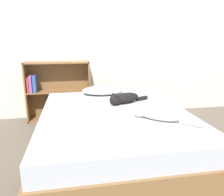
{
  "coord_description": "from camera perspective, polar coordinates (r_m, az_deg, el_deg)",
  "views": [
    {
      "loc": [
        -0.41,
        -2.09,
        1.18
      ],
      "look_at": [
        0.0,
        0.14,
        0.59
      ],
      "focal_mm": 35.0,
      "sensor_mm": 36.0,
      "label": 1
    }
  ],
  "objects": [
    {
      "name": "bookshelf",
      "position": [
        3.46,
        -14.29,
        2.08
      ],
      "size": [
        0.94,
        0.26,
        0.89
      ],
      "color": "brown",
      "rests_on": "ground_plane"
    },
    {
      "name": "wall_back",
      "position": [
        3.52,
        -3.83,
        15.75
      ],
      "size": [
        8.0,
        0.06,
        2.5
      ],
      "color": "silver",
      "rests_on": "ground_plane"
    },
    {
      "name": "cat_dark",
      "position": [
        2.49,
        3.16,
        -0.11
      ],
      "size": [
        0.5,
        0.28,
        0.15
      ],
      "rotation": [
        0.0,
        0.0,
        3.55
      ],
      "color": "black",
      "rests_on": "bed"
    },
    {
      "name": "pillow",
      "position": [
        2.93,
        -2.34,
        2.05
      ],
      "size": [
        0.56,
        0.35,
        0.11
      ],
      "color": "beige",
      "rests_on": "bed"
    },
    {
      "name": "cat_light",
      "position": [
        2.01,
        11.64,
        -3.99
      ],
      "size": [
        0.52,
        0.44,
        0.14
      ],
      "rotation": [
        0.0,
        0.0,
        2.46
      ],
      "color": "beige",
      "rests_on": "bed"
    },
    {
      "name": "ground_plane",
      "position": [
        2.43,
        0.61,
        -14.37
      ],
      "size": [
        8.0,
        8.0,
        0.0
      ],
      "primitive_type": "plane",
      "color": "brown"
    },
    {
      "name": "bed",
      "position": [
        2.33,
        0.63,
        -9.18
      ],
      "size": [
        1.5,
        1.89,
        0.49
      ],
      "color": "brown",
      "rests_on": "ground_plane"
    }
  ]
}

